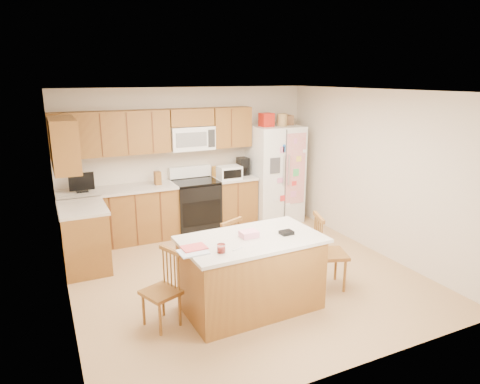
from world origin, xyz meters
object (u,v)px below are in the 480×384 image
stove (195,205)px  windsor_chair_back (224,253)px  windsor_chair_right (328,253)px  island (251,273)px  windsor_chair_left (162,291)px  refrigerator (275,173)px

stove → windsor_chair_back: size_ratio=1.22×
windsor_chair_right → island: bearing=-177.5°
windsor_chair_left → windsor_chair_right: windsor_chair_right is taller
stove → windsor_chair_right: 2.86m
windsor_chair_left → windsor_chair_back: windsor_chair_back is taller
windsor_chair_left → windsor_chair_back: 1.16m
stove → windsor_chair_back: bearing=-99.4°
windsor_chair_left → windsor_chair_right: size_ratio=0.88×
stove → windsor_chair_left: size_ratio=1.31×
island → windsor_chair_back: island is taller
refrigerator → island: bearing=-124.5°
refrigerator → windsor_chair_left: refrigerator is taller
island → windsor_chair_left: size_ratio=2.00×
refrigerator → stove: bearing=177.7°
island → windsor_chair_back: size_ratio=1.87×
windsor_chair_left → stove: bearing=63.6°
refrigerator → windsor_chair_back: bearing=-133.4°
island → windsor_chair_right: bearing=2.5°
refrigerator → island: 3.33m
windsor_chair_back → refrigerator: bearing=46.6°
windsor_chair_left → refrigerator: bearing=42.1°
stove → island: (-0.30, -2.78, -0.03)m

